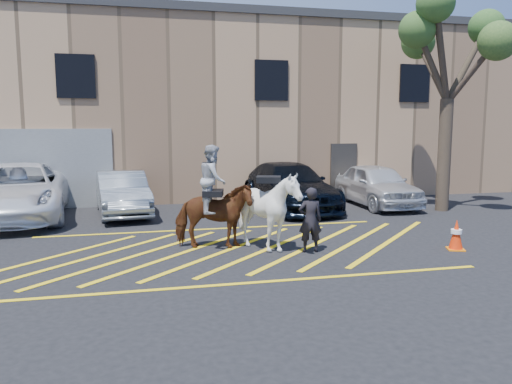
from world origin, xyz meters
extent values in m
plane|color=black|center=(0.00, 0.00, 0.00)|extent=(90.00, 90.00, 0.00)
imported|color=white|center=(-5.70, 5.11, 0.87)|extent=(3.38, 6.47, 1.74)
imported|color=gray|center=(-2.53, 5.18, 0.71)|extent=(2.00, 4.45, 1.42)
imported|color=black|center=(3.18, 5.12, 0.79)|extent=(2.61, 5.62, 1.59)
imported|color=silver|center=(6.45, 4.97, 0.77)|extent=(1.82, 4.50, 1.53)
imported|color=black|center=(1.85, -0.85, 0.76)|extent=(0.59, 0.42, 1.51)
cube|color=tan|center=(0.00, 12.00, 3.50)|extent=(32.00, 10.00, 7.00)
cube|color=#2D2D30|center=(0.00, 12.00, 7.15)|extent=(32.20, 10.20, 0.30)
cube|color=black|center=(-4.00, 6.96, 4.60)|extent=(1.30, 0.08, 1.50)
cube|color=black|center=(3.00, 6.96, 4.60)|extent=(1.30, 0.08, 1.50)
cube|color=black|center=(9.00, 6.96, 4.60)|extent=(1.30, 0.08, 1.50)
cube|color=#38332D|center=(6.00, 6.96, 1.10)|extent=(1.10, 0.08, 2.20)
cube|color=yellow|center=(-4.20, -0.30, 0.01)|extent=(4.20, 4.20, 0.01)
cube|color=yellow|center=(-3.15, -0.30, 0.01)|extent=(4.20, 4.20, 0.01)
cube|color=yellow|center=(-2.10, -0.30, 0.01)|extent=(4.20, 4.20, 0.01)
cube|color=yellow|center=(-1.05, -0.30, 0.01)|extent=(4.20, 4.20, 0.01)
cube|color=yellow|center=(0.00, -0.30, 0.01)|extent=(4.20, 4.20, 0.01)
cube|color=yellow|center=(1.05, -0.30, 0.01)|extent=(4.20, 4.20, 0.01)
cube|color=yellow|center=(2.10, -0.30, 0.01)|extent=(4.20, 4.20, 0.01)
cube|color=yellow|center=(3.15, -0.30, 0.01)|extent=(4.20, 4.20, 0.01)
cube|color=yellow|center=(4.20, -0.30, 0.01)|extent=(4.20, 4.20, 0.01)
cube|color=yellow|center=(0.00, 2.20, 0.01)|extent=(9.50, 0.12, 0.01)
cube|color=yellow|center=(0.00, -2.80, 0.01)|extent=(9.50, 0.12, 0.01)
imported|color=brown|center=(-0.29, -0.04, 0.79)|extent=(2.02, 1.26, 1.58)
imported|color=#A1A3AB|center=(-0.29, -0.04, 1.67)|extent=(0.77, 0.90, 1.61)
cube|color=black|center=(-0.29, -0.04, 1.34)|extent=(0.58, 0.65, 0.14)
imported|color=white|center=(0.95, -0.48, 0.94)|extent=(1.92, 2.05, 1.89)
cube|color=black|center=(0.95, -0.48, 1.68)|extent=(0.66, 0.59, 0.14)
cube|color=orange|center=(5.28, -1.46, 0.01)|extent=(0.49, 0.49, 0.03)
cone|color=red|center=(5.28, -1.46, 0.38)|extent=(0.32, 0.32, 0.70)
cylinder|color=white|center=(5.28, -1.46, 0.44)|extent=(0.25, 0.25, 0.10)
cylinder|color=#4D3B2E|center=(8.19, 3.49, 1.90)|extent=(0.44, 0.44, 3.80)
cylinder|color=#4E412F|center=(8.97, 3.63, 4.97)|extent=(1.76, 0.51, 2.68)
cylinder|color=#4A382C|center=(8.11, 4.35, 4.80)|extent=(0.33, 1.88, 2.34)
cylinder|color=#483A2C|center=(7.58, 3.49, 4.85)|extent=(1.40, 0.20, 2.39)
cylinder|color=#47392B|center=(8.53, 2.76, 4.59)|extent=(0.78, 1.62, 1.96)
cylinder|color=#4D3D2F|center=(7.71, 3.22, 5.20)|extent=(1.16, 0.77, 3.11)
sphere|color=#436A2D|center=(9.75, 3.77, 6.24)|extent=(1.20, 1.20, 1.20)
sphere|color=#43662C|center=(8.04, 5.21, 5.91)|extent=(1.20, 1.20, 1.20)
sphere|color=#386029|center=(6.97, 3.49, 6.00)|extent=(1.20, 1.20, 1.20)
sphere|color=#537030|center=(8.86, 2.04, 5.48)|extent=(1.20, 1.20, 1.20)
sphere|color=#3F632A|center=(7.24, 2.94, 6.71)|extent=(1.20, 1.20, 1.20)
camera|label=1|loc=(-1.97, -11.58, 2.93)|focal=35.00mm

